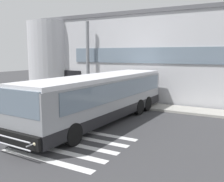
{
  "coord_description": "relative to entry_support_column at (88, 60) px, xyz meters",
  "views": [
    {
      "loc": [
        8.56,
        -12.61,
        3.9
      ],
      "look_at": [
        0.62,
        1.73,
        1.5
      ],
      "focal_mm": 40.55,
      "sensor_mm": 36.0,
      "label": 1
    }
  ],
  "objects": [
    {
      "name": "ground_plane",
      "position": [
        3.78,
        -5.4,
        -3.39
      ],
      "size": [
        80.0,
        90.0,
        0.02
      ],
      "primitive_type": "cube",
      "color": "#353538",
      "rests_on": "ground"
    },
    {
      "name": "bay_paint_stripes",
      "position": [
        5.78,
        -9.6,
        -3.38
      ],
      "size": [
        4.4,
        3.96,
        0.01
      ],
      "color": "silver",
      "rests_on": "ground"
    },
    {
      "name": "passenger_by_doorway",
      "position": [
        1.74,
        -0.38,
        -2.3
      ],
      "size": [
        0.41,
        0.47,
        1.68
      ],
      "color": "#2D2D33",
      "rests_on": "boarding_curb"
    },
    {
      "name": "boarding_curb",
      "position": [
        3.78,
        -0.6,
        -3.31
      ],
      "size": [
        22.76,
        2.0,
        0.15
      ],
      "primitive_type": "cube",
      "color": "#9E9B93",
      "rests_on": "ground"
    },
    {
      "name": "passenger_at_curb_edge",
      "position": [
        2.6,
        -0.21,
        -2.27
      ],
      "size": [
        0.54,
        0.48,
        1.68
      ],
      "color": "#2D2D33",
      "rests_on": "boarding_curb"
    },
    {
      "name": "bus_main_foreground",
      "position": [
        4.81,
        -5.69,
        -2.05
      ],
      "size": [
        3.46,
        12.19,
        2.7
      ],
      "color": "gray",
      "rests_on": "ground"
    },
    {
      "name": "entry_support_column",
      "position": [
        0.0,
        0.0,
        0.0
      ],
      "size": [
        0.28,
        0.28,
        6.47
      ],
      "primitive_type": "cylinder",
      "color": "slate",
      "rests_on": "boarding_curb"
    },
    {
      "name": "terminal_building",
      "position": [
        3.11,
        6.17,
        0.25
      ],
      "size": [
        20.56,
        13.8,
        7.28
      ],
      "color": "#B7B7BC",
      "rests_on": "ground"
    },
    {
      "name": "safety_bollard_yellow",
      "position": [
        2.19,
        -1.8,
        -2.93
      ],
      "size": [
        0.18,
        0.18,
        0.9
      ],
      "primitive_type": "cylinder",
      "color": "yellow",
      "rests_on": "ground"
    },
    {
      "name": "passenger_near_column",
      "position": [
        0.8,
        -1.19,
        -2.3
      ],
      "size": [
        0.5,
        0.4,
        1.68
      ],
      "color": "#2D2D33",
      "rests_on": "boarding_curb"
    }
  ]
}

